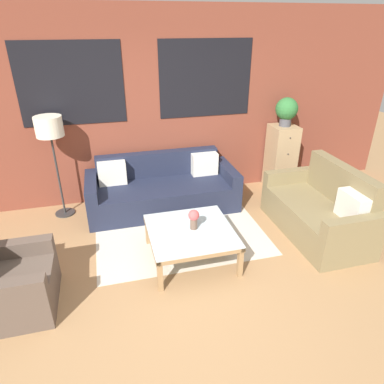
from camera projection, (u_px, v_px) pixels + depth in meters
name	position (u px, v px, depth m)	size (l,w,h in m)	color
ground_plane	(182.00, 295.00, 3.56)	(16.00, 16.00, 0.00)	#9E754C
wall_back_brick	(143.00, 109.00, 5.04)	(8.40, 0.09, 2.80)	brown
rug	(179.00, 231.00, 4.65)	(2.21, 1.68, 0.00)	beige
couch_dark	(162.00, 190.00, 5.16)	(2.19, 0.88, 0.78)	#1E2338
settee_vintage	(320.00, 212.00, 4.50)	(0.80, 1.57, 0.92)	olive
armchair_corner	(6.00, 286.00, 3.29)	(0.80, 0.78, 0.84)	brown
coffee_table	(191.00, 234.00, 3.97)	(0.97, 0.97, 0.40)	silver
floor_lamp	(50.00, 132.00, 4.53)	(0.36, 0.36, 1.46)	#2D2D2D
drawer_cabinet	(281.00, 157.00, 5.69)	(0.41, 0.44, 1.07)	tan
potted_plant	(287.00, 110.00, 5.34)	(0.35, 0.35, 0.45)	#47474C
flower_vase	(194.00, 218.00, 3.91)	(0.13, 0.13, 0.24)	brown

